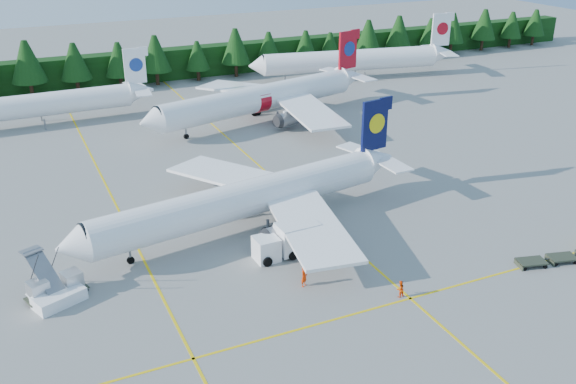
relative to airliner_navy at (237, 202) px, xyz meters
name	(u,v)px	position (x,y,z in m)	size (l,w,h in m)	color
ground	(319,281)	(3.36, -12.62, -3.47)	(320.00, 320.00, 0.00)	gray
taxi_stripe_a	(124,222)	(-10.64, 7.38, -3.46)	(0.25, 120.00, 0.01)	yellow
taxi_stripe_b	(288,191)	(9.36, 7.38, -3.46)	(0.25, 120.00, 0.01)	yellow
taxi_stripe_cross	(352,315)	(3.36, -18.62, -3.46)	(80.00, 0.25, 0.01)	yellow
treeline_hedge	(130,68)	(3.36, 69.38, -0.47)	(220.00, 4.00, 6.00)	black
airliner_navy	(237,202)	(0.00, 0.00, 0.00)	(39.42, 32.17, 11.54)	white
airliner_red	(255,100)	(16.17, 34.93, 0.26)	(41.81, 33.97, 12.40)	white
airliner_far_left	(21,107)	(-18.22, 47.52, -0.04)	(37.63, 4.52, 10.94)	white
airliner_far_right	(345,60)	(43.29, 54.00, 0.39)	(42.07, 10.87, 12.32)	white
airstairs	(57,294)	(-19.19, -6.17, -2.63)	(5.05, 6.56, 3.87)	white
service_truck	(287,241)	(2.65, -6.82, -1.88)	(6.72, 2.66, 3.20)	white
uld_pair	(56,286)	(-19.15, -5.27, -2.29)	(5.62, 2.83, 1.75)	#2D3225
crew_a	(304,276)	(1.69, -12.80, -2.46)	(0.73, 0.48, 2.01)	#F43405
crew_b	(400,289)	(8.66, -17.96, -2.67)	(0.78, 0.61, 1.60)	#FF4505
crew_c	(314,241)	(5.63, -6.92, -2.58)	(0.74, 0.50, 1.78)	#F55005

